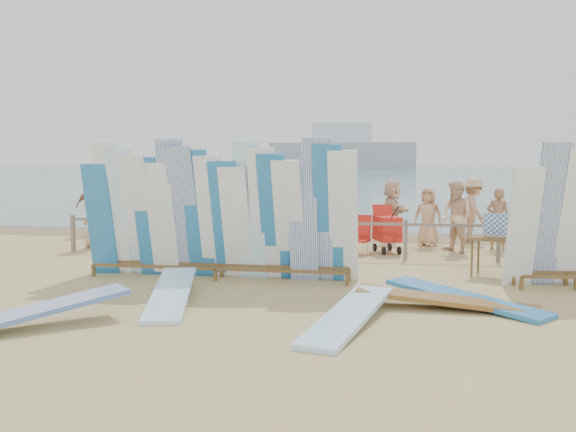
% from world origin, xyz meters
% --- Properties ---
extents(ground, '(160.00, 160.00, 0.00)m').
position_xyz_m(ground, '(0.00, 0.00, 0.00)').
color(ground, tan).
rests_on(ground, ground).
extents(ocean, '(320.00, 240.00, 0.02)m').
position_xyz_m(ocean, '(0.00, 128.00, 0.00)').
color(ocean, '#426876').
rests_on(ocean, ground).
extents(wet_sand_strip, '(40.00, 2.60, 0.01)m').
position_xyz_m(wet_sand_strip, '(0.00, 7.20, 0.00)').
color(wet_sand_strip, olive).
rests_on(wet_sand_strip, ground).
extents(distant_ship, '(45.00, 8.00, 14.00)m').
position_xyz_m(distant_ship, '(-12.00, 180.00, 5.31)').
color(distant_ship, '#999EA3').
rests_on(distant_ship, ocean).
extents(fence, '(12.08, 0.08, 0.90)m').
position_xyz_m(fence, '(0.00, 3.00, 0.63)').
color(fence, '#79675B').
rests_on(fence, ground).
extents(main_surfboard_rack, '(5.23, 0.86, 2.62)m').
position_xyz_m(main_surfboard_rack, '(-1.52, 0.15, 1.18)').
color(main_surfboard_rack, brown).
rests_on(main_surfboard_rack, ground).
extents(side_surfboard_rack, '(2.25, 0.93, 2.54)m').
position_xyz_m(side_surfboard_rack, '(4.76, 0.36, 1.14)').
color(side_surfboard_rack, brown).
rests_on(side_surfboard_rack, ground).
extents(vendor_table, '(1.10, 0.95, 1.22)m').
position_xyz_m(vendor_table, '(3.63, 1.25, 0.41)').
color(vendor_table, brown).
rests_on(vendor_table, ground).
extents(flat_board_d, '(2.40, 2.20, 0.22)m').
position_xyz_m(flat_board_d, '(2.77, -1.22, 0.00)').
color(flat_board_d, '#2371B3').
rests_on(flat_board_d, ground).
extents(flat_board_a, '(1.17, 2.75, 0.32)m').
position_xyz_m(flat_board_a, '(-1.74, -1.82, 0.00)').
color(flat_board_a, '#9CD3FA').
rests_on(flat_board_a, ground).
extents(flat_board_b, '(1.21, 2.75, 0.27)m').
position_xyz_m(flat_board_b, '(1.07, -2.67, 0.00)').
color(flat_board_b, '#9CD3FA').
rests_on(flat_board_b, ground).
extents(flat_board_e, '(2.30, 2.29, 0.42)m').
position_xyz_m(flat_board_e, '(-3.11, -3.58, 0.00)').
color(flat_board_e, silver).
rests_on(flat_board_e, ground).
extents(flat_board_c, '(2.74, 0.79, 0.26)m').
position_xyz_m(flat_board_c, '(2.47, -1.54, 0.00)').
color(flat_board_c, brown).
rests_on(flat_board_c, ground).
extents(beach_chair_left, '(0.69, 0.71, 0.92)m').
position_xyz_m(beach_chair_left, '(0.88, 3.68, 0.27)').
color(beach_chair_left, red).
rests_on(beach_chair_left, ground).
extents(beach_chair_right, '(0.67, 0.69, 0.93)m').
position_xyz_m(beach_chair_right, '(0.55, 4.06, 0.27)').
color(beach_chair_right, red).
rests_on(beach_chair_right, ground).
extents(stroller, '(0.83, 0.98, 1.15)m').
position_xyz_m(stroller, '(1.59, 4.02, 0.46)').
color(stroller, red).
rests_on(stroller, ground).
extents(beachgoer_4, '(0.69, 1.05, 1.66)m').
position_xyz_m(beachgoer_4, '(-0.18, 5.45, 0.83)').
color(beachgoer_4, '#8C6042').
rests_on(beachgoer_4, ground).
extents(beachgoer_5, '(0.90, 1.64, 1.69)m').
position_xyz_m(beachgoer_5, '(1.73, 6.14, 0.84)').
color(beachgoer_5, beige).
rests_on(beachgoer_5, ground).
extents(beachgoer_3, '(1.01, 1.10, 1.65)m').
position_xyz_m(beachgoer_3, '(-2.62, 5.81, 0.82)').
color(beachgoer_3, tan).
rests_on(beachgoer_3, ground).
extents(beachgoer_11, '(1.27, 1.79, 1.86)m').
position_xyz_m(beachgoer_11, '(-6.11, 6.33, 0.93)').
color(beachgoer_11, beige).
rests_on(beachgoer_11, ground).
extents(beachgoer_2, '(0.42, 0.78, 1.56)m').
position_xyz_m(beachgoer_2, '(-2.57, 3.60, 0.78)').
color(beachgoer_2, beige).
rests_on(beachgoer_2, ground).
extents(beachgoer_9, '(0.72, 1.21, 1.76)m').
position_xyz_m(beachgoer_9, '(3.91, 6.43, 0.88)').
color(beachgoer_9, tan).
rests_on(beachgoer_9, ground).
extents(beachgoer_extra_1, '(1.12, 0.90, 1.76)m').
position_xyz_m(beachgoer_extra_1, '(-7.04, 6.19, 0.88)').
color(beachgoer_extra_1, '#8C6042').
rests_on(beachgoer_extra_1, ground).
extents(beachgoer_8, '(0.85, 0.91, 1.74)m').
position_xyz_m(beachgoer_8, '(3.24, 4.32, 0.87)').
color(beachgoer_8, beige).
rests_on(beachgoer_8, ground).
extents(beachgoer_7, '(0.63, 0.47, 1.54)m').
position_xyz_m(beachgoer_7, '(4.33, 5.02, 0.77)').
color(beachgoer_7, '#8C6042').
rests_on(beachgoer_7, ground).
extents(beachgoer_6, '(0.82, 0.56, 1.54)m').
position_xyz_m(beachgoer_6, '(2.65, 5.46, 0.77)').
color(beachgoer_6, tan).
rests_on(beachgoer_6, ground).
extents(beachgoer_0, '(0.94, 0.88, 1.79)m').
position_xyz_m(beachgoer_0, '(-5.74, 3.68, 0.90)').
color(beachgoer_0, tan).
rests_on(beachgoer_0, ground).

